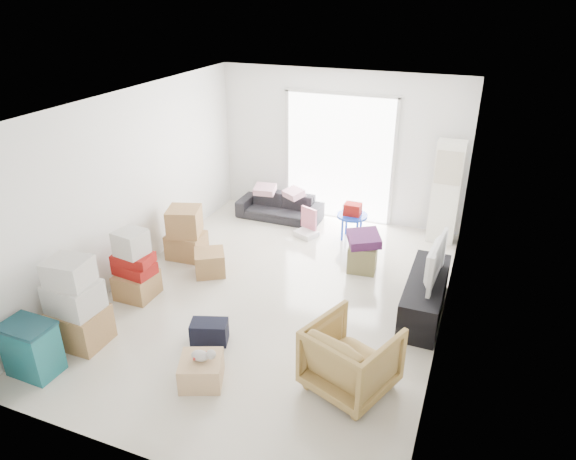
% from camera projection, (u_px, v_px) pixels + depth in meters
% --- Properties ---
extents(room_shell, '(4.98, 6.48, 3.18)m').
position_uv_depth(room_shell, '(274.00, 207.00, 6.68)').
color(room_shell, beige).
rests_on(room_shell, ground).
extents(sliding_door, '(2.10, 0.04, 2.33)m').
position_uv_depth(sliding_door, '(339.00, 153.00, 9.23)').
color(sliding_door, white).
rests_on(sliding_door, room_shell).
extents(ac_tower, '(0.45, 0.30, 1.75)m').
position_uv_depth(ac_tower, '(446.00, 193.00, 8.46)').
color(ac_tower, white).
rests_on(ac_tower, room_shell).
extents(tv_console, '(0.47, 1.57, 0.52)m').
position_uv_depth(tv_console, '(425.00, 295.00, 6.78)').
color(tv_console, black).
rests_on(tv_console, room_shell).
extents(television, '(0.62, 1.00, 0.13)m').
position_uv_depth(television, '(428.00, 274.00, 6.64)').
color(television, black).
rests_on(television, tv_console).
extents(sofa, '(1.57, 0.46, 0.61)m').
position_uv_depth(sofa, '(280.00, 203.00, 9.55)').
color(sofa, '#26252B').
rests_on(sofa, room_shell).
extents(pillow_left, '(0.39, 0.32, 0.11)m').
position_uv_depth(pillow_left, '(265.00, 183.00, 9.46)').
color(pillow_left, '#E2A5B3').
rests_on(pillow_left, sofa).
extents(pillow_right, '(0.40, 0.38, 0.11)m').
position_uv_depth(pillow_right, '(294.00, 187.00, 9.29)').
color(pillow_right, '#E2A5B3').
rests_on(pillow_right, sofa).
extents(armchair, '(1.06, 1.03, 0.86)m').
position_uv_depth(armchair, '(351.00, 355.00, 5.43)').
color(armchair, '#A07F47').
rests_on(armchair, room_shell).
extents(storage_bins, '(0.57, 0.41, 0.65)m').
position_uv_depth(storage_bins, '(32.00, 348.00, 5.69)').
color(storage_bins, '#17636A').
rests_on(storage_bins, room_shell).
extents(box_stack_a, '(0.63, 0.52, 1.14)m').
position_uv_depth(box_stack_a, '(76.00, 306.00, 6.10)').
color(box_stack_a, '#A87C4C').
rests_on(box_stack_a, room_shell).
extents(box_stack_b, '(0.58, 0.50, 1.01)m').
position_uv_depth(box_stack_b, '(135.00, 269.00, 7.07)').
color(box_stack_b, '#A87C4C').
rests_on(box_stack_b, room_shell).
extents(box_stack_c, '(0.61, 0.61, 0.84)m').
position_uv_depth(box_stack_c, '(186.00, 234.00, 8.12)').
color(box_stack_c, '#A87C4C').
rests_on(box_stack_c, room_shell).
extents(loose_box, '(0.60, 0.60, 0.36)m').
position_uv_depth(loose_box, '(210.00, 263.00, 7.74)').
color(loose_box, '#A87C4C').
rests_on(loose_box, room_shell).
extents(duffel_bag, '(0.50, 0.39, 0.28)m').
position_uv_depth(duffel_bag, '(209.00, 332.00, 6.26)').
color(duffel_bag, black).
rests_on(duffel_bag, room_shell).
extents(ottoman, '(0.46, 0.46, 0.42)m').
position_uv_depth(ottoman, '(363.00, 257.00, 7.84)').
color(ottoman, olive).
rests_on(ottoman, room_shell).
extents(blanket, '(0.61, 0.61, 0.14)m').
position_uv_depth(blanket, '(364.00, 241.00, 7.72)').
color(blanket, '#542154').
rests_on(blanket, ottoman).
extents(kids_table, '(0.52, 0.52, 0.65)m').
position_uv_depth(kids_table, '(352.00, 214.00, 8.70)').
color(kids_table, blue).
rests_on(kids_table, room_shell).
extents(toy_walker, '(0.45, 0.43, 0.48)m').
position_uv_depth(toy_walker, '(307.00, 228.00, 8.97)').
color(toy_walker, silver).
rests_on(toy_walker, room_shell).
extents(wood_crate, '(0.59, 0.59, 0.30)m').
position_uv_depth(wood_crate, '(201.00, 371.00, 5.61)').
color(wood_crate, tan).
rests_on(wood_crate, room_shell).
extents(plush_bunny, '(0.28, 0.16, 0.14)m').
position_uv_depth(plush_bunny, '(203.00, 355.00, 5.52)').
color(plush_bunny, '#B2ADA8').
rests_on(plush_bunny, wood_crate).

